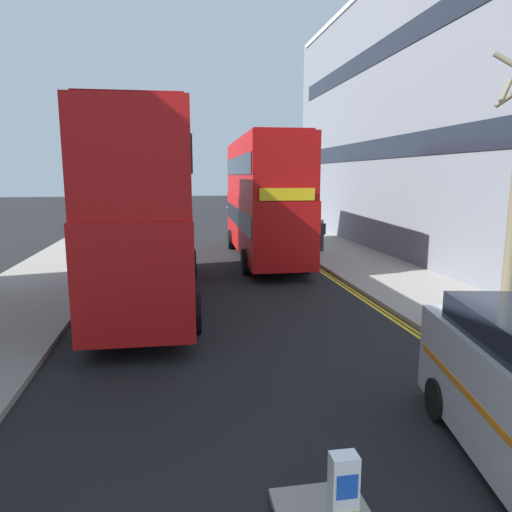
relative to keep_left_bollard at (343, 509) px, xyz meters
name	(u,v)px	position (x,y,z in m)	size (l,w,h in m)	color
sidewalk_right	(382,273)	(6.50, 13.21, -0.54)	(4.00, 80.00, 0.14)	gray
sidewalk_left	(40,286)	(-6.50, 13.21, -0.54)	(4.00, 80.00, 0.14)	gray
kerb_line_outer	(350,288)	(4.40, 11.21, -0.60)	(0.10, 56.00, 0.01)	yellow
kerb_line_inner	(346,289)	(4.24, 11.21, -0.60)	(0.10, 56.00, 0.01)	yellow
keep_left_bollard	(343,509)	(0.00, 0.00, 0.00)	(0.36, 0.28, 1.11)	silver
double_decker_bus_away	(151,206)	(-2.37, 10.82, 2.42)	(2.99, 10.86, 5.64)	red
double_decker_bus_oncoming	(263,195)	(2.44, 17.52, 2.42)	(3.01, 10.87, 5.64)	#B20F0F
pedestrian_far	(322,235)	(5.65, 18.51, 0.38)	(0.34, 0.22, 1.62)	#2D2D38
street_tree_mid	(278,187)	(6.97, 35.21, 2.36)	(1.53, 1.50, 6.18)	#6B6047
street_tree_far	(268,192)	(5.08, 29.74, 2.10)	(1.57, 1.78, 5.63)	#6B6047
townhouse_terrace_right	(466,118)	(13.50, 18.98, 6.32)	(10.08, 28.00, 13.84)	slate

